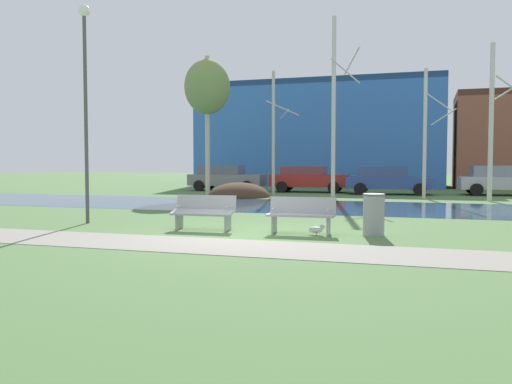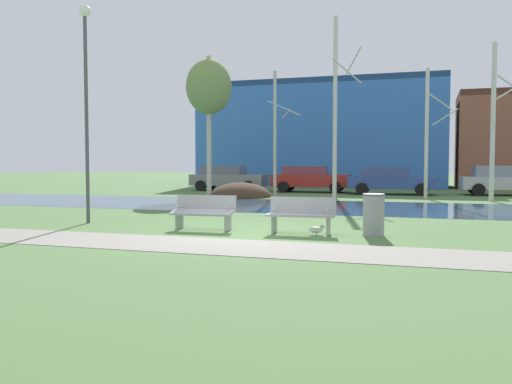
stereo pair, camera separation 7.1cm
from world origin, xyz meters
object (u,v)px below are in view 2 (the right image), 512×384
Objects in this scene: parked_hatch_third_blue at (390,180)px; parked_van_nearest_grey at (227,177)px; parked_sedan_second_red at (310,178)px; trash_bin at (374,214)px; parked_wagon_fourth_silver at (504,180)px; streetlamp at (86,81)px; bench_left at (204,211)px; seagull at (317,230)px; bench_right at (301,214)px.

parked_van_nearest_grey is at bearing 174.36° from parked_hatch_third_blue.
trash_bin is at bearing -73.21° from parked_sedan_second_red.
parked_sedan_second_red is 10.18m from parked_wagon_fourth_silver.
parked_sedan_second_red is at bearing 81.51° from streetlamp.
bench_left is at bearing -5.86° from streetlamp.
streetlamp reaches higher than parked_van_nearest_grey.
bench_left is at bearing 177.89° from seagull.
streetlamp is 18.23m from parked_hatch_third_blue.
seagull is 17.00m from parked_hatch_third_blue.
parked_wagon_fourth_silver is (9.08, 17.79, 0.33)m from bench_left.
parked_hatch_third_blue is (0.88, 16.87, 0.30)m from bench_right.
parked_sedan_second_red reaches higher than seagull.
bench_left is 2.94m from seagull.
bench_right is 7.14m from streetlamp.
streetlamp is at bearing 175.79° from seagull.
seagull is at bearing -77.31° from parked_sedan_second_red.
parked_hatch_third_blue reaches higher than trash_bin.
parked_sedan_second_red is (-3.62, 17.74, 0.31)m from bench_right.
bench_right is at bearing -110.24° from parked_wagon_fourth_silver.
bench_right is 19.84m from parked_van_nearest_grey.
parked_hatch_third_blue is at bearing -5.64° from parked_van_nearest_grey.
parked_wagon_fourth_silver is at bearing 0.23° from parked_sedan_second_red.
streetlamp is at bearing 174.14° from bench_left.
parked_hatch_third_blue reaches higher than bench_left.
seagull is 18.94m from parked_wagon_fourth_silver.
parked_sedan_second_red reaches higher than bench_right.
parked_van_nearest_grey is (-10.40, 17.64, 0.29)m from trash_bin.
streetlamp is (-7.89, 0.20, 3.45)m from trash_bin.
parked_sedan_second_red is at bearing -0.81° from parked_van_nearest_grey.
bench_left is at bearing -101.41° from parked_hatch_third_blue.
parked_hatch_third_blue reaches higher than bench_right.
parked_hatch_third_blue is 5.75m from parked_wagon_fourth_silver.
parked_van_nearest_grey reaches higher than bench_left.
parked_van_nearest_grey is 9.65m from parked_hatch_third_blue.
streetlamp is 1.31× the size of parked_hatch_third_blue.
bench_left is at bearing -86.45° from parked_sedan_second_red.
parked_wagon_fourth_silver is at bearing 62.96° from bench_left.
bench_right is 0.36× the size of parked_sedan_second_red.
parked_hatch_third_blue is at bearing 87.01° from bench_right.
streetlamp is 1.32× the size of parked_van_nearest_grey.
bench_right is at bearing -92.99° from parked_hatch_third_blue.
parked_wagon_fourth_silver is at bearing 71.00° from seagull.
parked_hatch_third_blue is at bearing -11.00° from parked_sedan_second_red.
parked_van_nearest_grey is at bearing 98.18° from streetlamp.
parked_wagon_fourth_silver is at bearing 74.51° from trash_bin.
streetlamp is at bearing -126.27° from parked_wagon_fourth_silver.
parked_wagon_fourth_silver is (5.68, 0.92, 0.03)m from parked_hatch_third_blue.
parked_hatch_third_blue is (0.49, 16.98, 0.65)m from seagull.
trash_bin is 8.62m from streetlamp.
bench_left is 17.78m from parked_sedan_second_red.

